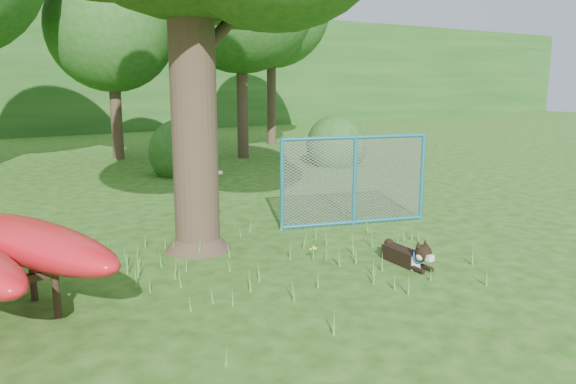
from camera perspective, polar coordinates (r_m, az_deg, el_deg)
ground at (r=6.92m, az=4.23°, el=-9.96°), size 80.00×80.00×0.00m
wooden_post at (r=8.93m, az=-7.43°, el=-0.70°), size 0.34×0.20×1.26m
husky_dog at (r=7.90m, az=12.21°, el=-6.29°), size 0.29×0.99×0.44m
fence_section at (r=9.83m, az=6.78°, el=1.17°), size 2.60×0.88×2.63m
wildflower_clump at (r=7.93m, az=2.59°, el=-5.85°), size 0.10×0.09×0.21m
bg_tree_c at (r=18.95m, az=-17.53°, el=15.64°), size 4.00×4.00×6.12m
bg_tree_e at (r=22.69m, az=-1.74°, el=18.19°), size 4.60×4.60×7.55m
shrub_right at (r=16.95m, az=4.89°, el=2.75°), size 1.80×1.80×1.80m
shrub_mid at (r=15.50m, az=-10.61°, el=1.79°), size 1.80×1.80×1.80m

